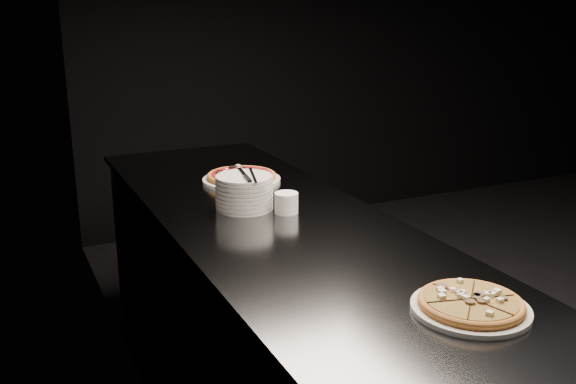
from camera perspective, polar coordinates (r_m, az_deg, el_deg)
name	(u,v)px	position (r m, az deg, el deg)	size (l,w,h in m)	color
wall_left	(164,83)	(1.94, -10.93, 9.50)	(0.02, 5.00, 2.80)	black
wall_back	(393,33)	(5.29, 9.32, 13.76)	(5.00, 0.02, 2.80)	black
counter	(280,342)	(2.36, -0.71, -13.15)	(0.74, 2.44, 0.92)	#595B60
pizza_mushroom	(471,305)	(1.60, 15.93, -9.60)	(0.31, 0.31, 0.03)	white
pizza_tomato	(242,177)	(2.64, -4.15, 1.33)	(0.33, 0.33, 0.04)	white
plate_stack	(244,192)	(2.28, -3.91, 0.00)	(0.20, 0.20, 0.12)	white
cutlery	(248,176)	(2.25, -3.61, 1.46)	(0.10, 0.21, 0.01)	#B6B9BD
ramekin	(286,202)	(2.23, -0.15, -0.91)	(0.08, 0.08, 0.07)	white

